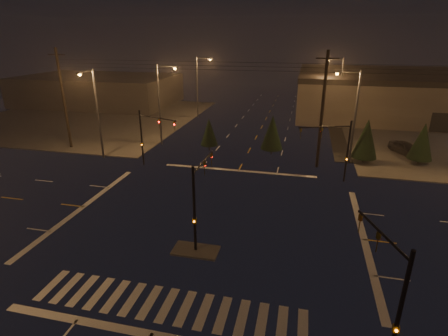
{
  "coord_description": "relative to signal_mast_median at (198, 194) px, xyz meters",
  "views": [
    {
      "loc": [
        6.21,
        -22.55,
        13.33
      ],
      "look_at": [
        0.11,
        3.76,
        3.0
      ],
      "focal_mm": 28.0,
      "sensor_mm": 36.0,
      "label": 1
    }
  ],
  "objects": [
    {
      "name": "streetlight_2",
      "position": [
        -11.18,
        37.07,
        2.05
      ],
      "size": [
        2.77,
        0.32,
        10.0
      ],
      "color": "#38383A",
      "rests_on": "ground"
    },
    {
      "name": "car_parked",
      "position": [
        18.26,
        23.88,
        -3.0
      ],
      "size": [
        3.58,
        4.73,
        1.5
      ],
      "primitive_type": "imported",
      "rotation": [
        0.0,
        0.0,
        0.47
      ],
      "color": "black",
      "rests_on": "ground"
    },
    {
      "name": "sidewalk_nw",
      "position": [
        -30.0,
        33.07,
        -3.69
      ],
      "size": [
        36.0,
        36.0,
        0.12
      ],
      "primitive_type": "cube",
      "color": "#46433F",
      "rests_on": "ground"
    },
    {
      "name": "signal_mast_se",
      "position": [
        10.23,
        -6.68,
        -0.04
      ],
      "size": [
        1.55,
        3.87,
        6.0
      ],
      "color": "black",
      "rests_on": "ground"
    },
    {
      "name": "signal_mast_nw",
      "position": [
        -9.5,
        13.21,
        0.04
      ],
      "size": [
        4.84,
        1.86,
        6.0
      ],
      "color": "black",
      "rests_on": "ground"
    },
    {
      "name": "conifer_3",
      "position": [
        -4.81,
        20.05,
        -1.4
      ],
      "size": [
        2.11,
        2.11,
        4.0
      ],
      "color": "black",
      "rests_on": "ground"
    },
    {
      "name": "commercial_block",
      "position": [
        -35.0,
        45.07,
        -0.95
      ],
      "size": [
        30.0,
        18.0,
        5.6
      ],
      "primitive_type": "cube",
      "color": "#3E3A36",
      "rests_on": "ground"
    },
    {
      "name": "signal_mast_median",
      "position": [
        0.0,
        0.0,
        0.0
      ],
      "size": [
        0.25,
        4.59,
        6.0
      ],
      "color": "black",
      "rests_on": "ground"
    },
    {
      "name": "conifer_1",
      "position": [
        18.81,
        20.29,
        -1.07
      ],
      "size": [
        2.54,
        2.54,
        4.68
      ],
      "color": "black",
      "rests_on": "ground"
    },
    {
      "name": "ground",
      "position": [
        -0.0,
        3.07,
        -3.75
      ],
      "size": [
        140.0,
        140.0,
        0.0
      ],
      "primitive_type": "plane",
      "color": "black",
      "rests_on": "ground"
    },
    {
      "name": "conifer_0",
      "position": [
        13.0,
        19.5,
        -0.92
      ],
      "size": [
        2.73,
        2.73,
        4.96
      ],
      "color": "black",
      "rests_on": "ground"
    },
    {
      "name": "conifer_4",
      "position": [
        2.78,
        20.26,
        -1.04
      ],
      "size": [
        2.57,
        2.57,
        4.72
      ],
      "color": "black",
      "rests_on": "ground"
    },
    {
      "name": "streetlight_5",
      "position": [
        -16.0,
        14.26,
        2.05
      ],
      "size": [
        0.32,
        2.77,
        10.0
      ],
      "color": "#38383A",
      "rests_on": "ground"
    },
    {
      "name": "stop_bar_far",
      "position": [
        -0.0,
        14.07,
        -3.75
      ],
      "size": [
        16.0,
        0.5,
        0.01
      ],
      "primitive_type": "cube",
      "color": "beige",
      "rests_on": "ground"
    },
    {
      "name": "utility_pole_0",
      "position": [
        -22.0,
        17.07,
        2.38
      ],
      "size": [
        2.2,
        0.32,
        12.0
      ],
      "color": "black",
      "rests_on": "ground"
    },
    {
      "name": "streetlight_1",
      "position": [
        -11.18,
        21.07,
        2.05
      ],
      "size": [
        2.77,
        0.32,
        10.0
      ],
      "color": "#38383A",
      "rests_on": "ground"
    },
    {
      "name": "streetlight_4",
      "position": [
        11.18,
        39.07,
        2.05
      ],
      "size": [
        2.77,
        0.32,
        10.0
      ],
      "color": "#38383A",
      "rests_on": "ground"
    },
    {
      "name": "streetlight_3",
      "position": [
        11.18,
        19.07,
        2.05
      ],
      "size": [
        2.77,
        0.32,
        10.0
      ],
      "color": "#38383A",
      "rests_on": "ground"
    },
    {
      "name": "crosswalk",
      "position": [
        -0.0,
        -5.93,
        -3.75
      ],
      "size": [
        15.0,
        2.6,
        0.01
      ],
      "primitive_type": "cube",
      "color": "beige",
      "rests_on": "ground"
    },
    {
      "name": "stop_bar_near",
      "position": [
        -0.0,
        -7.93,
        -3.75
      ],
      "size": [
        16.0,
        0.5,
        0.01
      ],
      "primitive_type": "cube",
      "color": "beige",
      "rests_on": "ground"
    },
    {
      "name": "utility_pole_1",
      "position": [
        8.0,
        17.07,
        2.38
      ],
      "size": [
        2.2,
        0.32,
        12.0
      ],
      "color": "black",
      "rests_on": "ground"
    },
    {
      "name": "median_island",
      "position": [
        -0.0,
        -0.93,
        -3.68
      ],
      "size": [
        3.0,
        1.6,
        0.15
      ],
      "primitive_type": "cube",
      "color": "#46433F",
      "rests_on": "ground"
    },
    {
      "name": "signal_mast_ne",
      "position": [
        9.5,
        13.21,
        0.04
      ],
      "size": [
        4.84,
        1.86,
        6.0
      ],
      "color": "black",
      "rests_on": "ground"
    }
  ]
}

